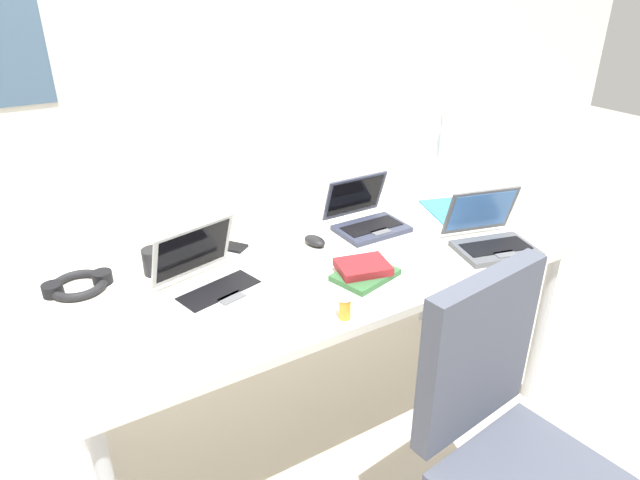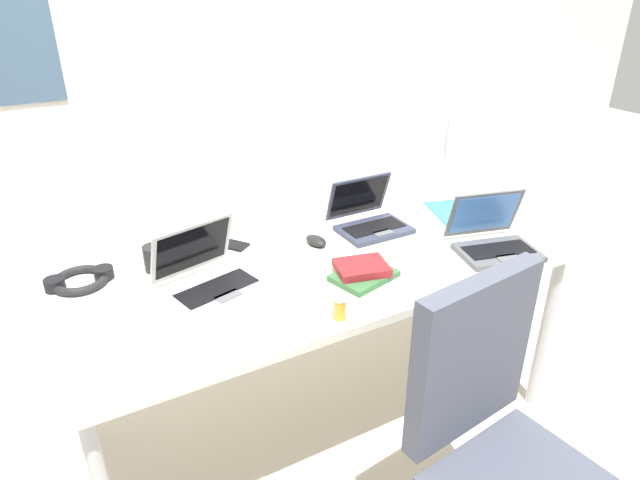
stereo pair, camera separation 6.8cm
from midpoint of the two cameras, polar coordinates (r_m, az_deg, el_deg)
name	(u,v)px [view 1 (the left image)]	position (r m, az deg, el deg)	size (l,w,h in m)	color
ground_plane	(320,419)	(2.39, -0.86, -17.87)	(12.00, 12.00, 0.00)	#B7AD9E
wall_back	(195,55)	(2.75, -13.44, 17.96)	(6.00, 0.13, 2.60)	silver
desk	(320,274)	(1.98, -0.99, -3.56)	(1.80, 0.80, 0.74)	silver
desk_lamp	(442,150)	(2.53, 11.68, 8.97)	(0.12, 0.18, 0.40)	white
laptop_front_left	(211,280)	(1.79, -12.17, -3.99)	(0.34, 0.32, 0.21)	#B7BABC
laptop_by_keyboard	(366,218)	(2.18, 3.88, 2.24)	(0.27, 0.24, 0.19)	#33384C
laptop_near_lamp	(491,237)	(2.11, 16.20, 0.30)	(0.33, 0.31, 0.20)	#515459
computer_mouse	(315,241)	(2.05, -1.49, -0.08)	(0.06, 0.10, 0.03)	black
cell_phone	(228,246)	(2.07, -10.32, -0.60)	(0.06, 0.14, 0.01)	black
headphones	(78,285)	(1.95, -24.44, -4.19)	(0.21, 0.18, 0.04)	black
pill_bottle	(345,306)	(1.63, 1.35, -6.81)	(0.04, 0.04, 0.08)	gold
book_stack	(364,271)	(1.85, 3.48, -3.18)	(0.23, 0.20, 0.05)	#336638
paper_folder_center	(459,212)	(2.39, 13.23, 2.77)	(0.23, 0.31, 0.01)	#338CC6
coffee_mug	(155,261)	(1.94, -17.52, -2.08)	(0.11, 0.08, 0.09)	black
office_chair	(513,480)	(1.74, 18.03, -22.33)	(0.52, 0.56, 0.97)	black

